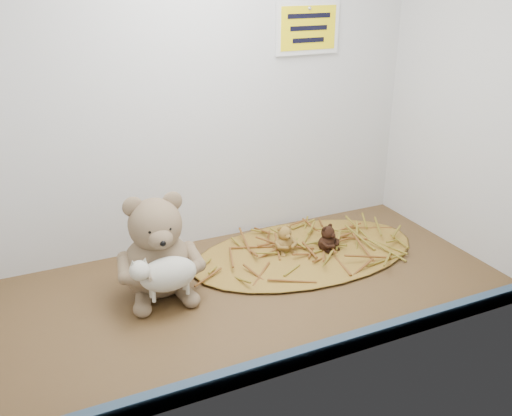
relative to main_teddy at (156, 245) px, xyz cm
name	(u,v)px	position (x,y,z in cm)	size (l,w,h in cm)	color
alcove_shell	(232,90)	(19.25, 0.89, 32.91)	(120.40, 60.20, 90.40)	#402916
front_rail	(312,354)	(19.25, -36.91, -10.29)	(119.28, 2.20, 3.60)	#354E66
straw_bed	(305,252)	(39.99, 2.47, -11.49)	(61.87, 35.93, 1.20)	brown
main_teddy	(156,245)	(0.00, 0.00, 0.00)	(19.50, 20.58, 24.18)	#79654A
toy_lamb	(168,274)	(0.00, -8.67, -2.94)	(16.24, 9.91, 10.50)	silver
mini_teddy_tan	(284,238)	(34.73, 4.50, -7.16)	(6.02, 6.35, 7.46)	olive
mini_teddy_brown	(327,237)	(45.25, 0.44, -7.30)	(5.79, 6.11, 7.18)	black
wall_sign	(308,28)	(49.25, 21.29, 42.91)	(16.00, 1.20, 11.00)	yellow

